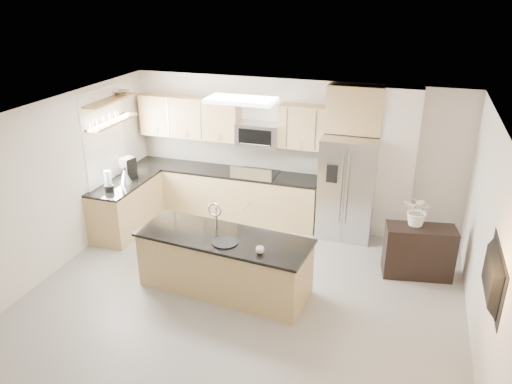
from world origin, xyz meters
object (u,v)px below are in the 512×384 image
(island, at_px, (224,263))
(cup, at_px, (260,250))
(blender, at_px, (108,182))
(bowl, at_px, (122,92))
(range, at_px, (256,197))
(platter, at_px, (225,242))
(microwave, at_px, (258,134))
(refrigerator, at_px, (347,187))
(coffee_maker, at_px, (128,168))
(flower_vase, at_px, (420,203))
(kettle, at_px, (125,176))
(television, at_px, (487,275))
(credenza, at_px, (419,252))

(island, relative_size, cup, 22.95)
(island, xyz_separation_m, blender, (-2.34, 0.79, 0.65))
(cup, xyz_separation_m, bowl, (-3.14, 2.01, 1.48))
(range, bearing_deg, platter, -81.79)
(island, distance_m, platter, 0.47)
(blender, relative_size, bowl, 1.07)
(range, bearing_deg, island, -83.32)
(microwave, distance_m, bowl, 2.47)
(refrigerator, bearing_deg, cup, -106.88)
(coffee_maker, bearing_deg, flower_vase, -1.74)
(kettle, bearing_deg, refrigerator, 15.78)
(blender, distance_m, television, 5.82)
(island, bearing_deg, refrigerator, 63.95)
(bowl, bearing_deg, credenza, -5.38)
(blender, bearing_deg, television, -16.11)
(refrigerator, bearing_deg, island, -121.69)
(microwave, height_order, blender, microwave)
(microwave, height_order, television, microwave)
(microwave, bearing_deg, blender, -141.81)
(cup, bearing_deg, range, 109.03)
(island, xyz_separation_m, platter, (0.09, -0.17, 0.43))
(kettle, bearing_deg, platter, -30.16)
(platter, distance_m, bowl, 3.56)
(microwave, relative_size, bowl, 2.25)
(bowl, height_order, television, bowl)
(platter, height_order, blender, blender)
(bowl, relative_size, flower_vase, 0.48)
(cup, xyz_separation_m, coffee_maker, (-2.99, 1.72, 0.20))
(range, distance_m, kettle, 2.37)
(refrigerator, distance_m, kettle, 3.83)
(island, relative_size, coffee_maker, 6.92)
(television, bearing_deg, blender, 73.89)
(cup, xyz_separation_m, flower_vase, (1.94, 1.57, 0.26))
(island, relative_size, television, 2.36)
(kettle, bearing_deg, cup, -27.12)
(kettle, relative_size, coffee_maker, 0.74)
(island, height_order, television, television)
(range, distance_m, television, 4.78)
(microwave, height_order, coffee_maker, microwave)
(coffee_maker, bearing_deg, range, 22.27)
(refrigerator, distance_m, bowl, 4.22)
(bowl, bearing_deg, cup, -32.58)
(refrigerator, height_order, television, refrigerator)
(range, relative_size, television, 1.06)
(platter, xyz_separation_m, flower_vase, (2.47, 1.46, 0.30))
(island, distance_m, flower_vase, 2.96)
(cup, xyz_separation_m, television, (2.62, -0.54, 0.45))
(range, distance_m, cup, 2.76)
(kettle, height_order, flower_vase, flower_vase)
(microwave, height_order, platter, microwave)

